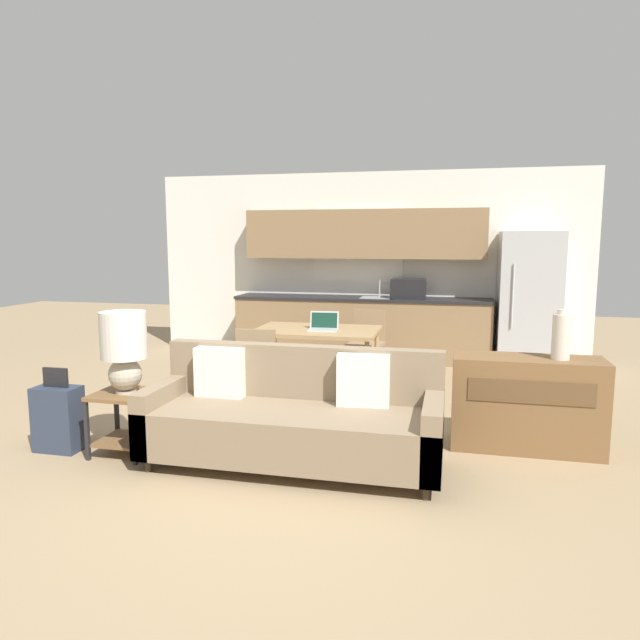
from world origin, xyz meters
The scene contains 14 objects.
ground_plane centered at (0.00, 0.00, 0.00)m, with size 20.00×20.00×0.00m, color #9E8460.
wall_back centered at (0.00, 4.63, 1.36)m, with size 6.40×0.07×2.70m.
kitchen_counter centered at (0.01, 4.33, 0.84)m, with size 3.67×0.65×2.15m.
refrigerator centered at (2.28, 4.23, 0.91)m, with size 0.79×0.73×1.83m.
dining_table centered at (-0.19, 2.32, 0.66)m, with size 1.37×0.90×0.73m.
couch centered at (0.12, 0.26, 0.35)m, with size 2.24×0.80×0.89m.
side_table centered at (-1.27, 0.16, 0.34)m, with size 0.45×0.45×0.51m.
table_lamp centered at (-1.24, 0.15, 0.89)m, with size 0.36×0.36×0.65m.
credenza centered at (1.90, 0.99, 0.39)m, with size 1.19×0.44×0.77m.
vase centered at (2.13, 0.98, 0.96)m, with size 0.14×0.14×0.40m.
dining_chair_near_left centered at (-0.62, 1.56, 0.48)m, with size 0.48×0.48×0.85m.
dining_chair_far_right centered at (0.26, 3.13, 0.48)m, with size 0.47×0.47×0.85m.
laptop centered at (-0.11, 2.29, 0.78)m, with size 0.34×0.28×0.20m.
suitcase centered at (-1.84, 0.09, 0.27)m, with size 0.37×0.22×0.69m.
Camera 1 is at (1.27, -3.81, 1.72)m, focal length 32.00 mm.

